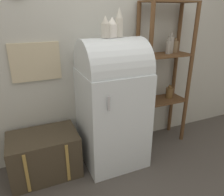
{
  "coord_description": "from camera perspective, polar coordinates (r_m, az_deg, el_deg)",
  "views": [
    {
      "loc": [
        -0.9,
        -1.85,
        1.69
      ],
      "look_at": [
        -0.0,
        0.22,
        0.8
      ],
      "focal_mm": 35.0,
      "sensor_mm": 36.0,
      "label": 1
    }
  ],
  "objects": [
    {
      "name": "shelf_unit",
      "position": [
        2.86,
        13.45,
        7.54
      ],
      "size": [
        0.66,
        0.34,
        1.81
      ],
      "color": "brown",
      "rests_on": "ground_plane"
    },
    {
      "name": "wall_back",
      "position": [
        2.6,
        -3.28,
        14.08
      ],
      "size": [
        7.0,
        0.09,
        2.7
      ],
      "color": "#B7B7AD",
      "rests_on": "ground_plane"
    },
    {
      "name": "refrigerator",
      "position": [
        2.44,
        0.05,
        -0.92
      ],
      "size": [
        0.68,
        0.7,
        1.45
      ],
      "color": "silver",
      "rests_on": "ground_plane"
    },
    {
      "name": "vase_right",
      "position": [
        2.29,
        1.9,
        18.89
      ],
      "size": [
        0.07,
        0.07,
        0.28
      ],
      "color": "beige",
      "rests_on": "refrigerator"
    },
    {
      "name": "vase_left",
      "position": [
        2.21,
        -1.76,
        17.93
      ],
      "size": [
        0.08,
        0.08,
        0.21
      ],
      "color": "beige",
      "rests_on": "refrigerator"
    },
    {
      "name": "ground_plane",
      "position": [
        2.66,
        2.02,
        -17.83
      ],
      "size": [
        12.0,
        12.0,
        0.0
      ],
      "primitive_type": "plane",
      "color": "#4C4742"
    },
    {
      "name": "suitcase_trunk",
      "position": [
        2.57,
        -17.19,
        -13.91
      ],
      "size": [
        0.72,
        0.5,
        0.48
      ],
      "color": "#423828",
      "rests_on": "ground_plane"
    },
    {
      "name": "vase_center",
      "position": [
        2.26,
        0.01,
        17.83
      ],
      "size": [
        0.11,
        0.11,
        0.19
      ],
      "color": "white",
      "rests_on": "refrigerator"
    }
  ]
}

